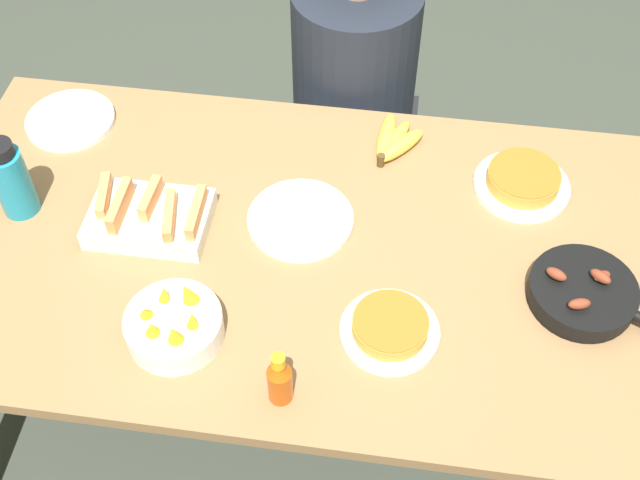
{
  "coord_description": "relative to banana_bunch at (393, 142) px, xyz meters",
  "views": [
    {
      "loc": [
        0.17,
        -1.16,
        2.18
      ],
      "look_at": [
        0.0,
        0.0,
        0.75
      ],
      "focal_mm": 45.0,
      "sensor_mm": 36.0,
      "label": 1
    }
  ],
  "objects": [
    {
      "name": "ground_plane",
      "position": [
        -0.14,
        -0.36,
        -0.74
      ],
      "size": [
        14.0,
        14.0,
        0.0
      ],
      "primitive_type": "plane",
      "color": "#383D33"
    },
    {
      "name": "dining_table",
      "position": [
        -0.14,
        -0.36,
        -0.1
      ],
      "size": [
        1.9,
        0.99,
        0.72
      ],
      "color": "olive",
      "rests_on": "ground_plane"
    },
    {
      "name": "banana_bunch",
      "position": [
        0.0,
        0.0,
        0.0
      ],
      "size": [
        0.14,
        0.2,
        0.04
      ],
      "color": "gold",
      "rests_on": "dining_table"
    },
    {
      "name": "melon_tray",
      "position": [
        -0.55,
        -0.35,
        0.01
      ],
      "size": [
        0.28,
        0.19,
        0.1
      ],
      "color": "silver",
      "rests_on": "dining_table"
    },
    {
      "name": "skillet",
      "position": [
        0.46,
        -0.43,
        0.01
      ],
      "size": [
        0.35,
        0.24,
        0.08
      ],
      "rotation": [
        0.0,
        0.0,
        5.83
      ],
      "color": "black",
      "rests_on": "dining_table"
    },
    {
      "name": "frittata_plate_center",
      "position": [
        0.33,
        -0.1,
        0.0
      ],
      "size": [
        0.24,
        0.24,
        0.06
      ],
      "color": "white",
      "rests_on": "dining_table"
    },
    {
      "name": "frittata_plate_side",
      "position": [
        0.04,
        -0.57,
        0.0
      ],
      "size": [
        0.22,
        0.22,
        0.05
      ],
      "color": "white",
      "rests_on": "dining_table"
    },
    {
      "name": "empty_plate_near_front",
      "position": [
        -0.2,
        -0.29,
        -0.01
      ],
      "size": [
        0.26,
        0.26,
        0.02
      ],
      "color": "white",
      "rests_on": "dining_table"
    },
    {
      "name": "empty_plate_far_left",
      "position": [
        -0.87,
        -0.03,
        -0.01
      ],
      "size": [
        0.24,
        0.24,
        0.02
      ],
      "color": "white",
      "rests_on": "dining_table"
    },
    {
      "name": "fruit_bowl_mango",
      "position": [
        -0.41,
        -0.64,
        0.02
      ],
      "size": [
        0.21,
        0.21,
        0.11
      ],
      "color": "white",
      "rests_on": "dining_table"
    },
    {
      "name": "water_bottle",
      "position": [
        -0.88,
        -0.34,
        0.08
      ],
      "size": [
        0.09,
        0.09,
        0.21
      ],
      "color": "teal",
      "rests_on": "dining_table"
    },
    {
      "name": "hot_sauce_bottle",
      "position": [
        -0.17,
        -0.76,
        0.05
      ],
      "size": [
        0.05,
        0.05,
        0.15
      ],
      "color": "#C64C0F",
      "rests_on": "dining_table"
    },
    {
      "name": "person_figure",
      "position": [
        -0.15,
        0.36,
        -0.25
      ],
      "size": [
        0.4,
        0.4,
        1.19
      ],
      "color": "black",
      "rests_on": "ground_plane"
    }
  ]
}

